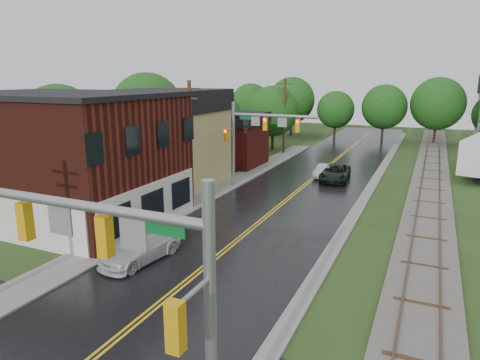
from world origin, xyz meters
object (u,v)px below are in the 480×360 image
Objects in this scene: tree_left_b at (148,111)px; traffic_signal_near at (131,262)px; tree_left_e at (274,112)px; pickup_white at (141,248)px; utility_pole_b at (191,139)px; tree_left_c at (217,117)px; sedan_silver at (324,171)px; traffic_signal_far at (257,130)px; tree_left_a at (60,125)px; utility_pole_c at (284,115)px; suv_dark at (335,173)px; brick_building at (62,156)px.

traffic_signal_near is at bearing -54.51° from tree_left_b.
pickup_white is (5.48, -34.84, -4.11)m from tree_left_e.
tree_left_c is (-7.05, 17.90, -0.21)m from utility_pole_b.
utility_pole_b is 14.37m from sedan_silver.
tree_left_c reaches higher than traffic_signal_far.
traffic_signal_far is 2.01× the size of sedan_silver.
tree_left_a reaches higher than tree_left_c.
utility_pole_c is at bearing 128.05° from sedan_silver.
tree_left_b is 2.66× the size of sedan_silver.
traffic_signal_near is at bearing -45.12° from pickup_white.
traffic_signal_near is at bearing -92.43° from suv_dark.
traffic_signal_far is 16.56m from tree_left_c.
sedan_silver is (7.60, 11.48, -4.12)m from utility_pole_b.
suv_dark is at bearing -52.54° from utility_pole_c.
tree_left_a is 0.89× the size of tree_left_b.
suv_dark is (5.51, 5.46, -4.25)m from traffic_signal_far.
tree_left_c is at bearing 114.56° from traffic_signal_near.
tree_left_e is 17.77m from suv_dark.
sedan_silver is at bearing 135.55° from suv_dark.
tree_left_e is at bearing 106.74° from pickup_white.
brick_building is 1.59× the size of utility_pole_b.
traffic_signal_far is at bearing 98.16° from pickup_white.
tree_left_e is at bearing 105.89° from traffic_signal_far.
traffic_signal_near is 43.24m from utility_pole_c.
traffic_signal_near is 31.89m from sedan_silver.
tree_left_b is 19.40m from sedan_silver.
tree_left_b is (-21.32, 29.90, 0.75)m from traffic_signal_near.
sedan_silver is (-1.24, 1.02, -0.12)m from suv_dark.
tree_left_a is at bearing -114.62° from tree_left_e.
brick_building reaches higher than pickup_white.
utility_pole_c is 0.93× the size of tree_left_b.
utility_pole_c is 25.67m from tree_left_a.
traffic_signal_near is (15.96, -13.00, 0.82)m from brick_building.
utility_pole_c is at bearing -42.84° from tree_left_e.
traffic_signal_near is 45.59m from tree_left_e.
tree_left_a is (-7.36, 6.90, 0.96)m from brick_building.
sedan_silver is (-2.67, 31.48, -4.37)m from traffic_signal_near.
traffic_signal_near is at bearing -62.81° from utility_pole_b.
suv_dark is 1.08× the size of pickup_white.
utility_pole_b and utility_pole_c have the same top height.
brick_building is at bearing -126.92° from traffic_signal_far.
suv_dark is at bearing 49.81° from utility_pole_b.
tree_left_c is 17.94m from suv_dark.
pickup_white is at bearing -89.65° from traffic_signal_far.
traffic_signal_near is 0.85× the size of tree_left_a.
brick_building is 2.96× the size of pickup_white.
traffic_signal_far is at bearing 56.32° from utility_pole_b.
utility_pole_c is at bearing 47.61° from tree_left_b.
tree_left_a is at bearing 154.46° from pickup_white.
brick_building is at bearing -134.87° from suv_dark.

